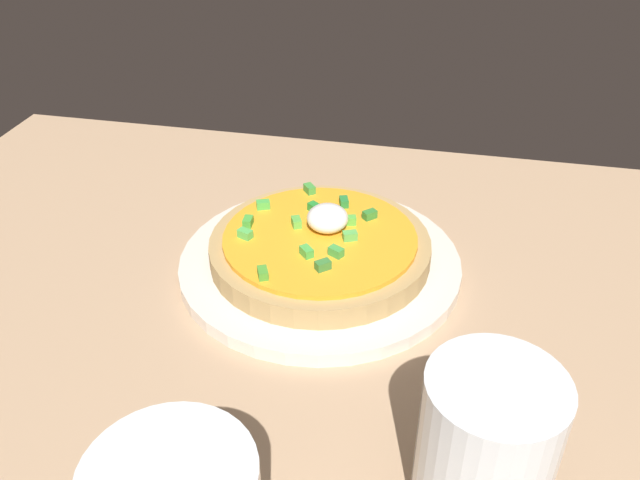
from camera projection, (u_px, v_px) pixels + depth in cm
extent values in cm
cube|color=tan|center=(346.00, 373.00, 52.84)|extent=(103.80, 79.11, 2.22)
cylinder|color=silver|center=(320.00, 263.00, 62.33)|extent=(26.27, 26.27, 1.29)
cylinder|color=tan|center=(320.00, 249.00, 61.40)|extent=(20.43, 20.43, 2.06)
cylinder|color=orange|center=(320.00, 237.00, 60.70)|extent=(17.88, 17.88, 0.45)
ellipsoid|color=white|center=(327.00, 218.00, 60.76)|extent=(3.82, 3.82, 2.43)
cube|color=green|center=(336.00, 252.00, 57.70)|extent=(1.51, 1.32, 0.80)
cube|color=#238830|center=(315.00, 207.00, 63.91)|extent=(1.50, 1.41, 0.80)
cube|color=#328030|center=(370.00, 215.00, 62.82)|extent=(1.48, 1.46, 0.80)
cube|color=#52AA4A|center=(350.00, 236.00, 59.79)|extent=(1.49, 1.24, 0.80)
cube|color=green|center=(307.00, 252.00, 57.70)|extent=(1.46, 1.48, 0.80)
cube|color=#46972E|center=(263.00, 273.00, 55.10)|extent=(1.26, 1.50, 0.80)
cube|color=green|center=(263.00, 205.00, 64.37)|extent=(1.49, 1.23, 0.80)
cube|color=#367A34|center=(323.00, 265.00, 56.03)|extent=(1.49, 1.44, 0.80)
cube|color=#257F35|center=(344.00, 202.00, 64.80)|extent=(1.15, 1.46, 0.80)
cube|color=#4FB64F|center=(245.00, 234.00, 60.06)|extent=(1.49, 1.23, 0.80)
cube|color=green|center=(248.00, 222.00, 61.79)|extent=(0.89, 1.33, 0.80)
cube|color=#54AC40|center=(296.00, 222.00, 61.71)|extent=(1.27, 1.50, 0.80)
cube|color=green|center=(310.00, 189.00, 66.98)|extent=(1.43, 1.50, 0.80)
cube|color=#54B23D|center=(349.00, 220.00, 61.98)|extent=(1.45, 1.12, 0.80)
cylinder|color=silver|center=(486.00, 448.00, 38.87)|extent=(8.17, 8.17, 10.71)
cylinder|color=beige|center=(482.00, 464.00, 39.68)|extent=(7.19, 7.19, 6.99)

